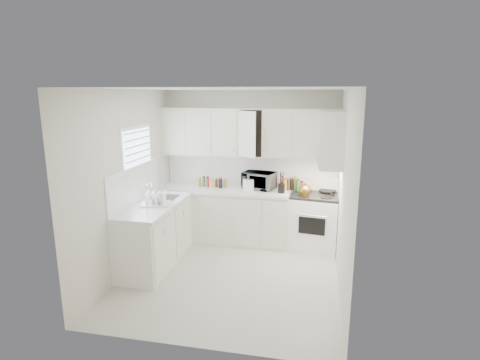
% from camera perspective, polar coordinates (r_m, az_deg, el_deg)
% --- Properties ---
extents(floor, '(3.20, 3.20, 0.00)m').
position_cam_1_polar(floor, '(5.62, -1.47, -14.11)').
color(floor, '#BBBAAB').
rests_on(floor, ground).
extents(ceiling, '(3.20, 3.20, 0.00)m').
position_cam_1_polar(ceiling, '(5.01, -1.64, 13.42)').
color(ceiling, white).
rests_on(ceiling, ground).
extents(wall_back, '(3.00, 0.00, 3.00)m').
position_cam_1_polar(wall_back, '(6.70, 1.54, 2.10)').
color(wall_back, beige).
rests_on(wall_back, ground).
extents(wall_front, '(3.00, 0.00, 3.00)m').
position_cam_1_polar(wall_front, '(3.69, -7.21, -7.06)').
color(wall_front, beige).
rests_on(wall_front, ground).
extents(wall_left, '(0.00, 3.20, 3.20)m').
position_cam_1_polar(wall_left, '(5.69, -16.44, -0.38)').
color(wall_left, beige).
rests_on(wall_left, ground).
extents(wall_right, '(0.00, 3.20, 3.20)m').
position_cam_1_polar(wall_right, '(5.05, 15.27, -1.94)').
color(wall_right, beige).
rests_on(wall_right, ground).
extents(window_blinds, '(0.06, 0.96, 1.06)m').
position_cam_1_polar(window_blinds, '(5.93, -14.86, 2.72)').
color(window_blinds, white).
rests_on(window_blinds, wall_left).
extents(lower_cabinets_back, '(2.22, 0.60, 0.90)m').
position_cam_1_polar(lower_cabinets_back, '(6.70, -2.25, -5.40)').
color(lower_cabinets_back, beige).
rests_on(lower_cabinets_back, floor).
extents(lower_cabinets_left, '(0.60, 1.60, 0.90)m').
position_cam_1_polar(lower_cabinets_left, '(5.97, -12.45, -8.04)').
color(lower_cabinets_left, beige).
rests_on(lower_cabinets_left, floor).
extents(countertop_back, '(2.24, 0.64, 0.05)m').
position_cam_1_polar(countertop_back, '(6.56, -2.31, -1.49)').
color(countertop_back, silver).
rests_on(countertop_back, lower_cabinets_back).
extents(countertop_left, '(0.64, 1.62, 0.05)m').
position_cam_1_polar(countertop_left, '(5.82, -12.59, -3.67)').
color(countertop_left, silver).
rests_on(countertop_left, lower_cabinets_left).
extents(backsplash_back, '(2.98, 0.02, 0.55)m').
position_cam_1_polar(backsplash_back, '(6.70, 1.52, 1.45)').
color(backsplash_back, silver).
rests_on(backsplash_back, wall_back).
extents(backsplash_left, '(0.02, 1.60, 0.55)m').
position_cam_1_polar(backsplash_left, '(5.87, -15.41, -0.66)').
color(backsplash_left, silver).
rests_on(backsplash_left, wall_left).
extents(upper_cabinets_back, '(3.00, 0.33, 0.80)m').
position_cam_1_polar(upper_cabinets_back, '(6.50, 1.30, 3.56)').
color(upper_cabinets_back, beige).
rests_on(upper_cabinets_back, wall_back).
extents(upper_cabinets_right, '(0.33, 0.90, 0.80)m').
position_cam_1_polar(upper_cabinets_right, '(5.80, 13.29, 2.08)').
color(upper_cabinets_right, beige).
rests_on(upper_cabinets_right, wall_right).
extents(sink, '(0.42, 0.38, 0.30)m').
position_cam_1_polar(sink, '(6.09, -11.33, -1.46)').
color(sink, gray).
rests_on(sink, countertop_left).
extents(stove, '(0.86, 0.74, 1.19)m').
position_cam_1_polar(stove, '(6.46, 11.12, -5.00)').
color(stove, white).
rests_on(stove, floor).
extents(tea_kettle, '(0.28, 0.25, 0.22)m').
position_cam_1_polar(tea_kettle, '(6.19, 9.62, -1.38)').
color(tea_kettle, olive).
rests_on(tea_kettle, stove).
extents(frying_pan, '(0.42, 0.54, 0.04)m').
position_cam_1_polar(frying_pan, '(6.52, 12.86, -1.54)').
color(frying_pan, black).
rests_on(frying_pan, stove).
extents(microwave, '(0.58, 0.43, 0.35)m').
position_cam_1_polar(microwave, '(6.51, 2.85, 0.22)').
color(microwave, gray).
rests_on(microwave, countertop_back).
extents(rice_cooker, '(0.26, 0.26, 0.22)m').
position_cam_1_polar(rice_cooker, '(6.46, 1.41, -0.48)').
color(rice_cooker, white).
rests_on(rice_cooker, countertop_back).
extents(paper_towel, '(0.12, 0.12, 0.27)m').
position_cam_1_polar(paper_towel, '(6.66, 1.84, 0.14)').
color(paper_towel, white).
rests_on(paper_towel, countertop_back).
extents(utensil_crock, '(0.15, 0.15, 0.37)m').
position_cam_1_polar(utensil_crock, '(6.26, 6.20, -0.29)').
color(utensil_crock, black).
rests_on(utensil_crock, countertop_back).
extents(dish_rack, '(0.46, 0.39, 0.22)m').
position_cam_1_polar(dish_rack, '(5.70, -12.52, -2.59)').
color(dish_rack, white).
rests_on(dish_rack, countertop_left).
extents(spice_left_0, '(0.06, 0.06, 0.13)m').
position_cam_1_polar(spice_left_0, '(6.78, -5.83, -0.29)').
color(spice_left_0, olive).
rests_on(spice_left_0, countertop_back).
extents(spice_left_1, '(0.06, 0.06, 0.13)m').
position_cam_1_polar(spice_left_1, '(6.68, -5.44, -0.49)').
color(spice_left_1, '#2A7F35').
rests_on(spice_left_1, countertop_back).
extents(spice_left_2, '(0.06, 0.06, 0.13)m').
position_cam_1_polar(spice_left_2, '(6.74, -4.61, -0.35)').
color(spice_left_2, '#D41C43').
rests_on(spice_left_2, countertop_back).
extents(spice_left_3, '(0.06, 0.06, 0.13)m').
position_cam_1_polar(spice_left_3, '(6.64, -4.20, -0.55)').
color(spice_left_3, yellow).
rests_on(spice_left_3, countertop_back).
extents(spice_left_4, '(0.06, 0.06, 0.13)m').
position_cam_1_polar(spice_left_4, '(6.70, -3.38, -0.40)').
color(spice_left_4, '#553318').
rests_on(spice_left_4, countertop_back).
extents(spice_left_5, '(0.06, 0.06, 0.13)m').
position_cam_1_polar(spice_left_5, '(6.60, -2.95, -0.61)').
color(spice_left_5, black).
rests_on(spice_left_5, countertop_back).
extents(spice_left_6, '(0.06, 0.06, 0.13)m').
position_cam_1_polar(spice_left_6, '(6.67, -2.13, -0.46)').
color(spice_left_6, olive).
rests_on(spice_left_6, countertop_back).
extents(sauce_right_0, '(0.06, 0.06, 0.19)m').
position_cam_1_polar(sauce_right_0, '(6.54, 6.32, -0.52)').
color(sauce_right_0, '#D41C43').
rests_on(sauce_right_0, countertop_back).
extents(sauce_right_1, '(0.06, 0.06, 0.19)m').
position_cam_1_polar(sauce_right_1, '(6.48, 6.76, -0.67)').
color(sauce_right_1, yellow).
rests_on(sauce_right_1, countertop_back).
extents(sauce_right_2, '(0.06, 0.06, 0.19)m').
position_cam_1_polar(sauce_right_2, '(6.53, 7.28, -0.57)').
color(sauce_right_2, '#553318').
rests_on(sauce_right_2, countertop_back).
extents(sauce_right_3, '(0.06, 0.06, 0.19)m').
position_cam_1_polar(sauce_right_3, '(6.47, 7.73, -0.71)').
color(sauce_right_3, black).
rests_on(sauce_right_3, countertop_back).
extents(sauce_right_4, '(0.06, 0.06, 0.19)m').
position_cam_1_polar(sauce_right_4, '(6.53, 8.24, -0.61)').
color(sauce_right_4, olive).
rests_on(sauce_right_4, countertop_back).
extents(sauce_right_5, '(0.06, 0.06, 0.19)m').
position_cam_1_polar(sauce_right_5, '(6.47, 8.70, -0.75)').
color(sauce_right_5, '#2A7F35').
rests_on(sauce_right_5, countertop_back).
extents(sauce_right_6, '(0.06, 0.06, 0.19)m').
position_cam_1_polar(sauce_right_6, '(6.52, 9.21, -0.65)').
color(sauce_right_6, '#D41C43').
rests_on(sauce_right_6, countertop_back).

